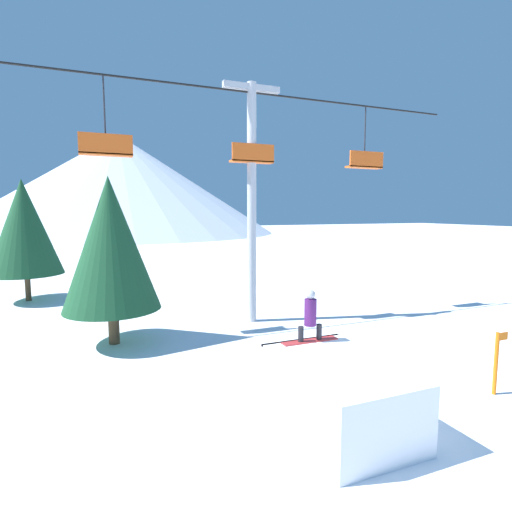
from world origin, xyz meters
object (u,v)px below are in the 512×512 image
(snow_ramp, at_px, (338,394))
(snowboarder, at_px, (310,316))
(pine_tree_near, at_px, (110,244))
(trail_marker, at_px, (496,361))

(snow_ramp, relative_size, snowboarder, 2.30)
(snowboarder, height_order, pine_tree_near, pine_tree_near)
(snow_ramp, xyz_separation_m, snowboarder, (0.11, 1.43, 1.36))
(pine_tree_near, distance_m, trail_marker, 12.10)
(snow_ramp, height_order, trail_marker, trail_marker)
(snow_ramp, bearing_deg, pine_tree_near, 119.12)
(trail_marker, bearing_deg, snow_ramp, 176.84)
(snow_ramp, distance_m, trail_marker, 4.58)
(snow_ramp, height_order, pine_tree_near, pine_tree_near)
(pine_tree_near, bearing_deg, trail_marker, -41.71)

